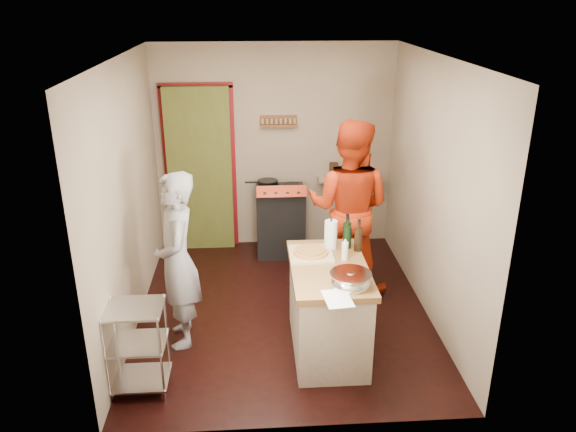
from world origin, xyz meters
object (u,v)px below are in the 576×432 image
object	(u,v)px
stove	(280,220)
person_red	(349,208)
island	(328,306)
person_stripe	(178,261)
wire_shelving	(137,344)

from	to	relation	value
stove	person_red	bearing A→B (deg)	-55.07
island	person_stripe	world-z (taller)	person_stripe
stove	person_stripe	bearing A→B (deg)	-118.72
person_red	wire_shelving	bearing A→B (deg)	62.68
stove	island	size ratio (longest dim) A/B	0.77
stove	person_stripe	world-z (taller)	person_stripe
island	person_stripe	size ratio (longest dim) A/B	0.78
wire_shelving	island	size ratio (longest dim) A/B	0.61
stove	island	distance (m)	2.19
wire_shelving	person_red	xyz separation A→B (m)	(2.02, 1.64, 0.53)
stove	wire_shelving	size ratio (longest dim) A/B	1.26
island	wire_shelving	bearing A→B (deg)	-164.64
person_stripe	island	bearing A→B (deg)	70.38
stove	island	world-z (taller)	island
stove	person_red	distance (m)	1.31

